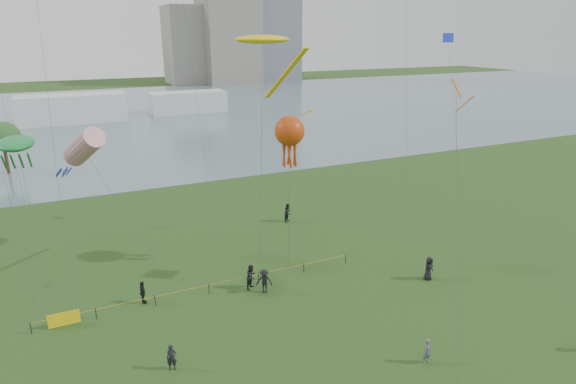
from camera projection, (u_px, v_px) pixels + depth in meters
name	position (u px, v px, depth m)	size (l,w,h in m)	color
ground_plane	(360.00, 371.00, 28.09)	(400.00, 400.00, 0.00)	#1A3811
lake	(128.00, 115.00, 114.08)	(400.00, 120.00, 0.08)	slate
building_mid	(228.00, 31.00, 179.78)	(20.00, 20.00, 38.00)	gray
building_low	(188.00, 45.00, 180.93)	(16.00, 18.00, 28.00)	gray
pavilion_left	(72.00, 109.00, 104.04)	(22.00, 8.00, 6.00)	silver
pavilion_right	(188.00, 102.00, 117.17)	(18.00, 7.00, 5.00)	silver
fence	(124.00, 306.00, 33.73)	(24.07, 0.07, 1.05)	black
kite_flyer	(427.00, 351.00, 28.51)	(0.60, 0.39, 1.63)	#55575D
spectator_a	(252.00, 277.00, 36.88)	(0.95, 0.74, 1.96)	black
spectator_b	(264.00, 281.00, 36.21)	(1.25, 0.72, 1.93)	black
spectator_c	(143.00, 293.00, 34.82)	(1.02, 0.42, 1.74)	black
spectator_d	(429.00, 268.00, 38.19)	(0.94, 0.61, 1.93)	black
spectator_f	(172.00, 358.00, 27.96)	(0.59, 0.39, 1.62)	black
spectator_g	(288.00, 213.00, 49.90)	(0.95, 0.74, 1.96)	black
kite_stingray	(263.00, 41.00, 37.46)	(4.62, 9.89, 18.60)	#3F3F42
kite_windsock	(84.00, 147.00, 39.46)	(6.83, 8.52, 11.73)	#3F3F42
kite_creature	(16.00, 144.00, 36.07)	(2.75, 11.58, 11.33)	#3F3F42
kite_octopus	(289.00, 132.00, 37.95)	(2.41, 2.41, 12.59)	#3F3F42
kite_delta	(457.00, 100.00, 32.98)	(7.97, 10.79, 15.77)	#3F3F42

